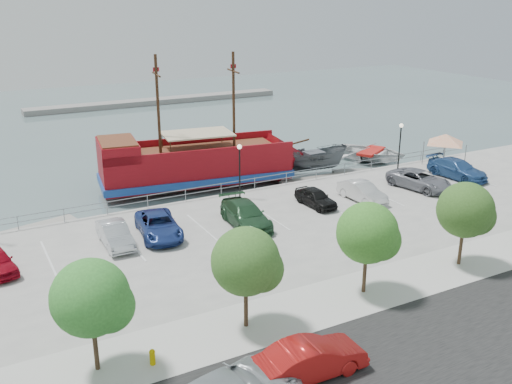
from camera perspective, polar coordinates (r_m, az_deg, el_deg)
name	(u,v)px	position (r m, az deg, el deg)	size (l,w,h in m)	color
ground	(282,239)	(39.45, 2.67, -4.73)	(160.00, 160.00, 0.00)	#4F6264
street	(465,344)	(28.13, 20.18, -14.08)	(100.00, 8.00, 0.04)	black
sidewalk	(378,287)	(31.73, 12.11, -9.32)	(100.00, 4.00, 0.05)	#BAB9B6
seawall_railing	(233,187)	(45.32, -2.36, 0.52)	(50.00, 0.06, 1.00)	gray
far_shore	(158,101)	(91.90, -9.80, 8.94)	(40.00, 3.00, 0.80)	gray
pirate_ship	(211,163)	(50.29, -4.51, 2.91)	(19.27, 7.61, 12.01)	maroon
patrol_boat	(314,162)	(53.49, 5.79, 2.98)	(2.40, 6.37, 2.46)	#52585C
speedboat	(371,155)	(58.93, 11.42, 3.68)	(5.00, 6.99, 1.45)	silver
dock_west	(31,231)	(43.19, -21.62, -3.69)	(6.70, 1.91, 0.38)	gray
dock_mid	(320,181)	(51.43, 6.43, 1.11)	(7.23, 2.06, 0.41)	slate
dock_east	(368,173)	(54.61, 11.15, 1.90)	(6.55, 1.87, 0.37)	slate
canopy_tent	(446,134)	(54.73, 18.48, 5.52)	(4.48, 4.48, 3.52)	slate
street_sedan	(311,359)	(24.35, 5.52, -16.28)	(1.67, 4.78, 1.58)	#AB1615
fire_hydrant	(152,357)	(25.40, -10.32, -15.88)	(0.27, 0.27, 0.77)	#CCA800
lamp_post_mid	(240,162)	(43.50, -1.65, 3.06)	(0.36, 0.36, 4.28)	black
lamp_post_right	(400,138)	(52.42, 14.23, 5.22)	(0.36, 0.36, 4.28)	black
tree_b	(95,300)	(24.11, -15.83, -10.33)	(3.30, 3.20, 5.00)	#473321
tree_c	(249,263)	(26.17, -0.68, -7.14)	(3.30, 3.20, 5.00)	#473321
tree_d	(370,235)	(29.77, 11.37, -4.20)	(3.30, 3.20, 5.00)	#473321
tree_e	(468,212)	(34.43, 20.44, -1.85)	(3.30, 3.20, 5.00)	#473321
parked_car_b	(115,234)	(36.85, -13.92, -4.14)	(1.53, 4.38, 1.44)	#AAAFB6
parked_car_c	(159,225)	(37.67, -9.71, -3.31)	(2.44, 5.28, 1.47)	navy
parked_car_d	(246,215)	(38.75, -1.05, -2.28)	(2.25, 5.53, 1.60)	#234A2C
parked_car_e	(316,197)	(42.71, 5.99, -0.53)	(1.58, 3.94, 1.34)	black
parked_car_f	(362,192)	(44.28, 10.58, 0.03)	(1.54, 4.42, 1.46)	silver
parked_car_g	(419,180)	(48.20, 16.03, 1.19)	(2.50, 5.43, 1.51)	slate
parked_car_h	(457,169)	(52.10, 19.48, 2.19)	(2.24, 5.52, 1.60)	#274D86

